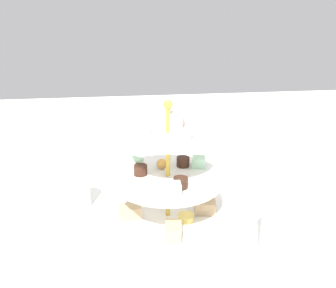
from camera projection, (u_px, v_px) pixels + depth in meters
name	position (u px, v px, depth m)	size (l,w,h in m)	color
ground_plane	(168.00, 219.00, 0.84)	(2.40, 2.40, 0.00)	white
tiered_serving_stand	(168.00, 186.00, 0.81)	(0.30, 0.30, 0.28)	white
water_glass_tall_right	(279.00, 228.00, 0.70)	(0.07, 0.07, 0.12)	silver
water_glass_short_left	(139.00, 163.00, 1.04)	(0.06, 0.06, 0.07)	silver
teacup_with_saucer	(186.00, 163.00, 1.07)	(0.09, 0.09, 0.05)	white
butter_knife_right	(261.00, 186.00, 0.98)	(0.17, 0.01, 0.00)	silver
water_glass_mid_back	(77.00, 192.00, 0.87)	(0.06, 0.06, 0.08)	silver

